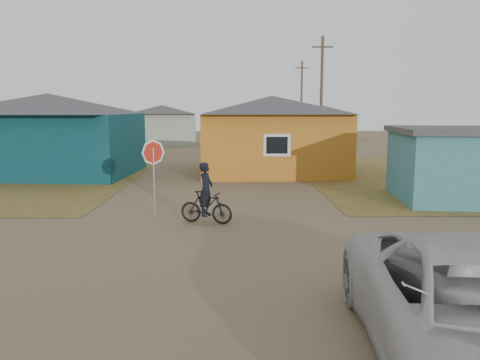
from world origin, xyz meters
name	(u,v)px	position (x,y,z in m)	size (l,w,h in m)	color
ground	(209,260)	(0.00, 0.00, 0.00)	(120.00, 120.00, 0.00)	brown
house_teal	(50,133)	(-8.50, 13.50, 2.05)	(8.93, 7.08, 4.00)	#0A323A
house_yellow	(271,134)	(2.50, 14.00, 2.00)	(7.72, 6.76, 3.90)	#BB6F1C
house_pale_west	(162,124)	(-6.00, 34.00, 1.86)	(7.04, 6.15, 3.60)	#97A089
house_beige_east	(322,122)	(10.00, 40.00, 1.86)	(6.95, 6.05, 3.60)	gray
house_pale_north	(110,122)	(-14.00, 46.00, 1.75)	(6.28, 5.81, 3.40)	#97A089
utility_pole_near	(321,95)	(6.50, 22.00, 4.14)	(1.40, 0.20, 8.00)	brown
utility_pole_far	(301,100)	(7.50, 38.00, 4.14)	(1.40, 0.20, 8.00)	brown
stop_sign	(153,160)	(-1.85, 4.19, 1.73)	(0.75, 0.26, 2.34)	gray
cyclist	(206,201)	(-0.23, 3.31, 0.64)	(1.61, 0.89, 1.76)	black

